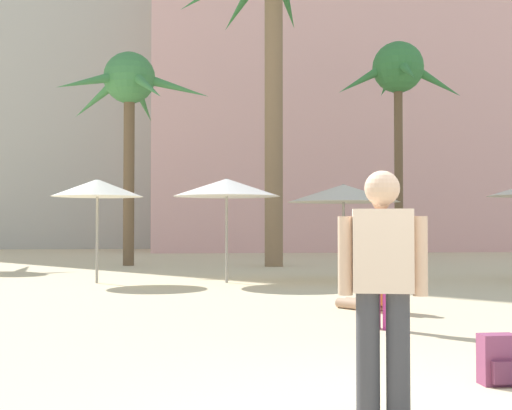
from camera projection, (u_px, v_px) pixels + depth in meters
The scene contains 10 objects.
hotel_pink at pixel (346, 102), 37.65m from camera, with size 20.46×10.41×15.95m, color beige.
palm_tree_far_left at pixel (129, 91), 22.29m from camera, with size 4.80×4.73×6.90m.
palm_tree_right at pixel (398, 77), 24.89m from camera, with size 4.74×4.95×7.93m.
cafe_umbrella_3 at pixel (97, 188), 15.66m from camera, with size 2.06×2.06×2.36m.
cafe_umbrella_4 at pixel (227, 188), 15.77m from camera, with size 2.46×2.46×2.38m.
cafe_umbrella_5 at pixel (343, 193), 16.24m from camera, with size 2.64×2.64×2.27m.
backpack at pixel (498, 361), 5.75m from camera, with size 0.31×0.25×0.42m.
person_mid_center at pixel (381, 253), 8.81m from camera, with size 0.54×0.45×1.76m.
person_mid_left at pixel (383, 284), 4.65m from camera, with size 0.61×0.30×1.70m.
person_near_right at pixel (373, 290), 10.63m from camera, with size 0.83×0.95×0.90m.
Camera 1 is at (-1.60, -4.30, 1.34)m, focal length 48.43 mm.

